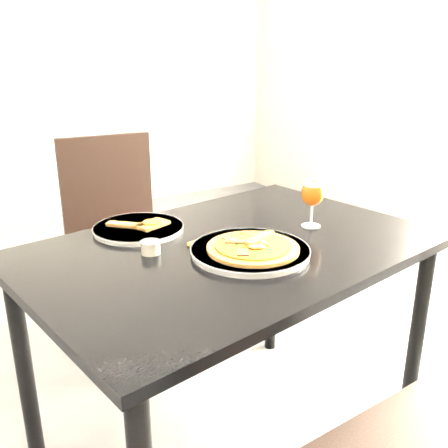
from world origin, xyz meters
TOP-DOWN VIEW (x-y plane):
  - dining_table at (0.27, 0.09)m, footprint 1.30×0.96m
  - chair_far at (0.24, 0.95)m, footprint 0.47×0.47m
  - plate_main at (0.27, -0.01)m, footprint 0.35×0.35m
  - pizza at (0.27, -0.02)m, footprint 0.26×0.26m
  - plate_second at (0.09, 0.34)m, footprint 0.31×0.31m
  - crust_scraps at (0.10, 0.33)m, footprint 0.18×0.14m
  - loose_crust at (0.21, 0.15)m, footprint 0.12×0.05m
  - sauce_cup at (0.04, 0.15)m, footprint 0.05×0.05m
  - beer_glass at (0.57, 0.07)m, footprint 0.07×0.07m

SIDE VIEW (x-z plane):
  - chair_far at x=0.24m, z-range 0.05..0.99m
  - dining_table at x=0.27m, z-range 0.28..1.03m
  - loose_crust at x=0.21m, z-range 0.75..0.76m
  - plate_second at x=0.09m, z-range 0.75..0.77m
  - plate_main at x=0.27m, z-range 0.75..0.77m
  - sauce_cup at x=0.04m, z-range 0.75..0.79m
  - crust_scraps at x=0.10m, z-range 0.76..0.78m
  - pizza at x=0.27m, z-range 0.76..0.79m
  - beer_glass at x=0.57m, z-range 0.78..0.94m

